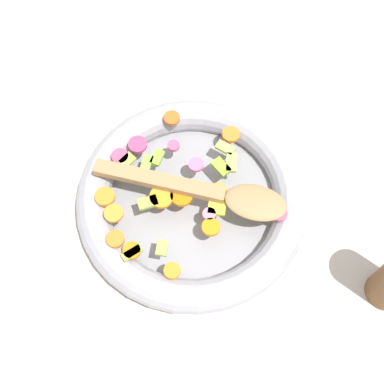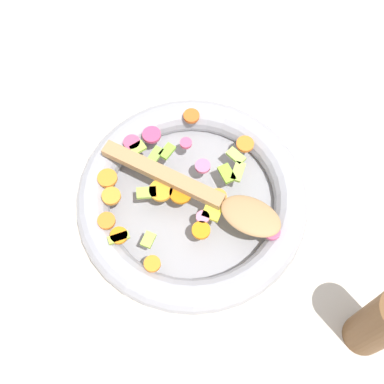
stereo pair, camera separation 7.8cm
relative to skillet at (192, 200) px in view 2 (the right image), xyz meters
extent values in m
plane|color=beige|center=(0.00, 0.00, -0.02)|extent=(4.00, 4.00, 0.00)
cylinder|color=gray|center=(0.00, 0.00, -0.02)|extent=(0.30, 0.30, 0.01)
torus|color=#9E9EA5|center=(0.00, 0.00, 0.00)|extent=(0.35, 0.35, 0.05)
cylinder|color=orange|center=(-0.02, -0.12, 0.03)|extent=(0.04, 0.04, 0.01)
cylinder|color=orange|center=(-0.06, 0.10, 0.03)|extent=(0.04, 0.04, 0.01)
cylinder|color=orange|center=(0.00, -0.02, 0.03)|extent=(0.05, 0.05, 0.01)
cylinder|color=orange|center=(0.02, 0.04, 0.03)|extent=(0.03, 0.03, 0.01)
cylinder|color=orange|center=(0.06, 0.00, 0.03)|extent=(0.04, 0.04, 0.01)
cylinder|color=orange|center=(0.05, -0.11, 0.03)|extent=(0.03, 0.03, 0.01)
cylinder|color=orange|center=(0.02, -0.13, 0.03)|extent=(0.03, 0.03, 0.01)
cylinder|color=orange|center=(-0.01, -0.04, 0.03)|extent=(0.05, 0.05, 0.01)
cylinder|color=orange|center=(0.10, -0.08, 0.03)|extent=(0.03, 0.03, 0.01)
cylinder|color=orange|center=(-0.05, -0.12, 0.03)|extent=(0.03, 0.03, 0.01)
cylinder|color=orange|center=(-0.13, 0.03, 0.03)|extent=(0.03, 0.03, 0.01)
cube|color=#ABD857|center=(-0.04, 0.08, 0.03)|extent=(0.03, 0.03, 0.01)
cube|color=#88B733|center=(-0.02, 0.06, 0.03)|extent=(0.03, 0.02, 0.01)
cube|color=#95B745|center=(-0.01, -0.07, 0.03)|extent=(0.02, 0.03, 0.01)
cube|color=#85B343|center=(-0.07, -0.04, 0.03)|extent=(0.03, 0.03, 0.01)
cube|color=#AFD960|center=(-0.06, -0.06, 0.03)|extent=(0.03, 0.03, 0.01)
cube|color=#A8C442|center=(0.05, -0.12, 0.03)|extent=(0.02, 0.03, 0.01)
cube|color=#B1D855|center=(-0.02, 0.07, 0.03)|extent=(0.03, 0.03, 0.01)
cube|color=#A7D24B|center=(-0.09, -0.07, 0.03)|extent=(0.02, 0.03, 0.01)
cube|color=#A5C94B|center=(0.06, -0.08, 0.03)|extent=(0.03, 0.03, 0.01)
cube|color=#83BF38|center=(-0.07, -0.02, 0.03)|extent=(0.03, 0.03, 0.01)
cylinder|color=#D5416E|center=(-0.11, -0.04, 0.03)|extent=(0.04, 0.04, 0.01)
cylinder|color=#CF517C|center=(0.09, 0.10, 0.03)|extent=(0.03, 0.03, 0.01)
cylinder|color=#E15078|center=(-0.08, 0.01, 0.03)|extent=(0.02, 0.02, 0.01)
cylinder|color=pink|center=(-0.04, 0.02, 0.03)|extent=(0.03, 0.03, 0.01)
cylinder|color=#D44C71|center=(-0.10, -0.07, 0.03)|extent=(0.04, 0.04, 0.01)
cylinder|color=pink|center=(0.04, 0.01, 0.03)|extent=(0.03, 0.03, 0.01)
cube|color=yellow|center=(0.05, 0.07, 0.03)|extent=(0.04, 0.04, 0.01)
cube|color=yellow|center=(0.04, 0.02, 0.03)|extent=(0.03, 0.03, 0.01)
cube|color=#A87F51|center=(-0.03, -0.04, 0.04)|extent=(0.14, 0.16, 0.01)
ellipsoid|color=#A87F51|center=(0.06, 0.07, 0.04)|extent=(0.10, 0.11, 0.01)
cylinder|color=brown|center=(0.24, 0.19, 0.06)|extent=(0.06, 0.06, 0.16)
camera|label=1|loc=(0.30, -0.14, 0.74)|focal=50.00mm
camera|label=2|loc=(0.32, -0.07, 0.74)|focal=50.00mm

